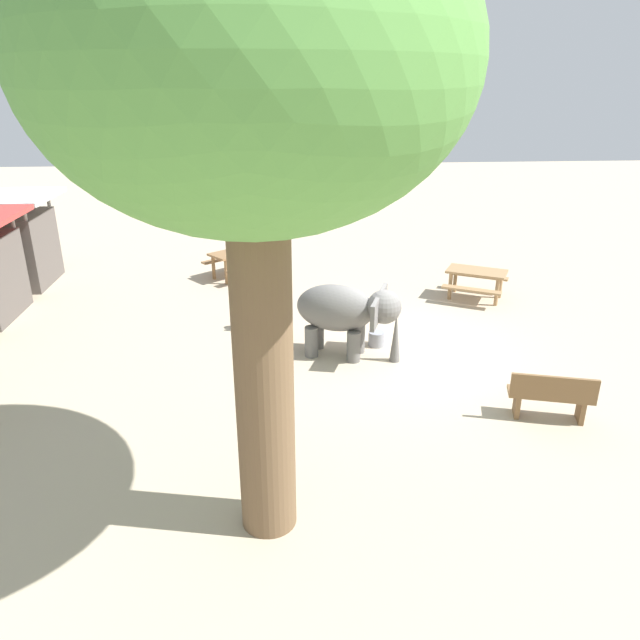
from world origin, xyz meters
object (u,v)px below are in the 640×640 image
Objects in this scene: wooden_bench at (551,395)px; picnic_table_far at (476,277)px; person_handler at (281,292)px; market_stall_white at (14,245)px; shade_tree_main at (252,71)px; feed_bucket at (377,339)px; picnic_table_near at (237,258)px; elephant at (346,312)px.

wooden_bench is 0.72× the size of picnic_table_far.
market_stall_white reaches higher than person_handler.
shade_tree_main is at bearing 84.69° from picnic_table_far.
market_stall_white is 10.69m from feed_bucket.
feed_bucket is at bearing -117.87° from market_stall_white.
wooden_bench is at bearing -65.57° from shade_tree_main.
market_stall_white is at bearing 142.31° from picnic_table_near.
market_stall_white is at bearing 18.21° from picnic_table_far.
elephant is at bearing 153.71° from wooden_bench.
market_stall_white reaches higher than picnic_table_near.
feed_bucket is at bearing 50.50° from elephant.
feed_bucket is (5.43, -2.34, -5.37)m from shade_tree_main.
elephant is 1.10× the size of picnic_table_far.
wooden_bench is 6.08m from picnic_table_far.
picnic_table_far is 5.61× the size of feed_bucket.
person_handler is 0.80× the size of picnic_table_far.
elephant is 0.88× the size of market_stall_white.
wooden_bench is at bearing -124.81° from market_stall_white.
elephant reaches higher than wooden_bench.
wooden_bench is 14.45m from market_stall_white.
person_handler is 6.21m from wooden_bench.
wooden_bench is 0.58× the size of market_stall_white.
shade_tree_main reaches higher than picnic_table_far.
market_stall_white reaches higher than wooden_bench.
picnic_table_near is (8.36, 5.73, 0.12)m from wooden_bench.
elephant is 1.37× the size of person_handler.
shade_tree_main is (-6.44, 0.29, 4.58)m from person_handler.
shade_tree_main is 13.33m from market_stall_white.
shade_tree_main reaches higher than elephant.
shade_tree_main reaches higher than picnic_table_near.
wooden_bench is (-4.27, -4.48, -0.48)m from person_handler.
market_stall_white is at bearing 34.22° from shade_tree_main.
elephant is 10.23m from market_stall_white.
wooden_bench is at bearing 111.97° from picnic_table_far.
market_stall_white is (10.41, 7.08, -4.39)m from shade_tree_main.
picnic_table_far is at bearing -99.96° from market_stall_white.
shade_tree_main is at bearing 156.72° from feed_bucket.
picnic_table_far is (3.22, -3.83, -0.40)m from elephant.
shade_tree_main is 3.64× the size of picnic_table_far.
market_stall_white reaches higher than picnic_table_far.
market_stall_white is at bearing 160.57° from wooden_bench.
picnic_table_far is (6.04, -0.66, 0.12)m from wooden_bench.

